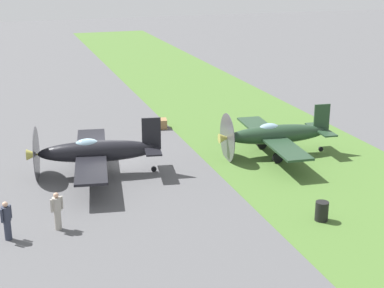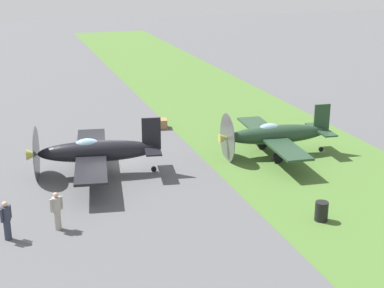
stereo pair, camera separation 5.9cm
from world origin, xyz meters
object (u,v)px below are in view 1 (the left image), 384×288
at_px(airplane_wingman, 275,134).
at_px(ground_crew_mechanic, 57,210).
at_px(supply_crate, 160,124).
at_px(airplane_lead, 95,151).
at_px(ground_crew_chief, 7,220).
at_px(fuel_drum, 322,211).
at_px(runway_marker_cone, 164,122).

bearing_deg(airplane_wingman, ground_crew_mechanic, 118.82).
bearing_deg(supply_crate, airplane_lead, 143.24).
height_order(ground_crew_chief, fuel_drum, ground_crew_chief).
distance_m(airplane_wingman, runway_marker_cone, 9.49).
distance_m(ground_crew_chief, ground_crew_mechanic, 2.13).
relative_size(supply_crate, runway_marker_cone, 2.05).
xyz_separation_m(ground_crew_mechanic, runway_marker_cone, (14.24, -8.80, -0.69)).
bearing_deg(airplane_lead, ground_crew_mechanic, 165.15).
bearing_deg(fuel_drum, ground_crew_chief, 79.54).
bearing_deg(ground_crew_mechanic, fuel_drum, -41.06).
height_order(fuel_drum, supply_crate, fuel_drum).
bearing_deg(airplane_wingman, airplane_lead, 94.30).
distance_m(airplane_wingman, supply_crate, 9.22).
height_order(ground_crew_mechanic, runway_marker_cone, ground_crew_mechanic).
xyz_separation_m(ground_crew_chief, ground_crew_mechanic, (0.32, -2.10, 0.00)).
bearing_deg(ground_crew_chief, supply_crate, -174.13).
xyz_separation_m(airplane_lead, airplane_wingman, (-0.07, -10.69, -0.05)).
xyz_separation_m(ground_crew_chief, runway_marker_cone, (14.56, -10.90, -0.69)).
bearing_deg(ground_crew_mechanic, airplane_wingman, -3.03).
distance_m(ground_crew_mechanic, supply_crate, 16.03).
bearing_deg(runway_marker_cone, supply_crate, 141.48).
height_order(airplane_wingman, runway_marker_cone, airplane_wingman).
bearing_deg(airplane_lead, supply_crate, -27.90).
xyz_separation_m(ground_crew_mechanic, supply_crate, (13.67, -8.35, -0.59)).
bearing_deg(ground_crew_mechanic, airplane_lead, 39.10).
height_order(ground_crew_chief, runway_marker_cone, ground_crew_chief).
distance_m(airplane_wingman, ground_crew_mechanic, 14.64).
relative_size(airplane_wingman, ground_crew_mechanic, 5.07).
bearing_deg(ground_crew_mechanic, ground_crew_chief, 161.59).
distance_m(ground_crew_chief, runway_marker_cone, 18.21).
relative_size(ground_crew_mechanic, fuel_drum, 1.92).
xyz_separation_m(airplane_lead, fuel_drum, (-8.88, -8.76, -0.91)).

